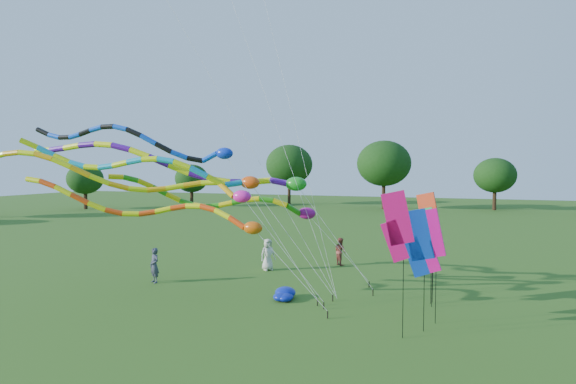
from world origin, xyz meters
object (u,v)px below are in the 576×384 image
(person_a, at_px, (268,254))
(person_c, at_px, (340,251))
(tube_kite_orange, at_px, (146,181))
(tube_kite_red, at_px, (168,211))
(blue_nylon_heap, at_px, (284,295))
(person_b, at_px, (154,265))

(person_a, xyz_separation_m, person_c, (3.58, 2.82, -0.07))
(tube_kite_orange, bearing_deg, tube_kite_red, -20.26)
(blue_nylon_heap, bearing_deg, person_b, 173.42)
(person_a, bearing_deg, blue_nylon_heap, -108.56)
(tube_kite_red, relative_size, person_a, 6.94)
(person_a, relative_size, person_b, 1.01)
(person_b, bearing_deg, tube_kite_orange, -30.51)
(person_b, relative_size, person_c, 1.08)
(blue_nylon_heap, xyz_separation_m, person_a, (-3.01, 5.57, 0.68))
(tube_kite_orange, distance_m, person_a, 9.55)
(tube_kite_red, height_order, person_a, tube_kite_red)
(tube_kite_orange, relative_size, person_a, 7.59)
(person_c, bearing_deg, person_a, 83.85)
(tube_kite_orange, xyz_separation_m, person_b, (-2.08, 3.43, -4.45))
(person_b, bearing_deg, blue_nylon_heap, 21.65)
(tube_kite_red, bearing_deg, tube_kite_orange, 166.20)
(person_a, bearing_deg, person_b, -179.59)
(person_a, height_order, person_c, person_a)
(tube_kite_orange, height_order, person_c, tube_kite_orange)
(blue_nylon_heap, distance_m, person_b, 7.43)
(tube_kite_orange, relative_size, person_b, 7.66)
(tube_kite_orange, distance_m, person_c, 13.22)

